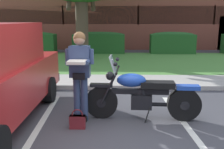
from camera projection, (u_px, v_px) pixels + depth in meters
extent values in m
plane|color=#424247|center=(112.00, 139.00, 4.37)|extent=(140.00, 140.00, 0.00)
cube|color=#ADA89E|center=(115.00, 87.00, 7.50)|extent=(60.00, 0.20, 0.12)
cube|color=#ADA89E|center=(115.00, 81.00, 8.33)|extent=(60.00, 1.50, 0.08)
cube|color=#518E3D|center=(116.00, 62.00, 12.10)|extent=(60.00, 6.20, 0.06)
cube|color=silver|center=(35.00, 133.00, 4.60)|extent=(0.34, 4.40, 0.01)
cube|color=silver|center=(193.00, 135.00, 4.54)|extent=(0.34, 4.40, 0.01)
cylinder|color=black|center=(102.00, 102.00, 5.26)|extent=(0.64, 0.13, 0.64)
cylinder|color=black|center=(102.00, 102.00, 5.26)|extent=(0.19, 0.13, 0.18)
cylinder|color=black|center=(184.00, 104.00, 5.14)|extent=(0.65, 0.21, 0.64)
cylinder|color=black|center=(184.00, 104.00, 5.14)|extent=(0.19, 0.21, 0.18)
cube|color=black|center=(101.00, 85.00, 5.19)|extent=(0.45, 0.16, 0.06)
cube|color=blue|center=(188.00, 87.00, 5.07)|extent=(0.45, 0.22, 0.08)
cylinder|color=black|center=(108.00, 90.00, 5.12)|extent=(0.31, 0.06, 0.58)
cylinder|color=black|center=(109.00, 88.00, 5.28)|extent=(0.31, 0.06, 0.58)
sphere|color=black|center=(110.00, 76.00, 5.14)|extent=(0.17, 0.17, 0.17)
cylinder|color=black|center=(117.00, 70.00, 5.11)|extent=(0.07, 0.72, 0.03)
cylinder|color=black|center=(116.00, 74.00, 4.75)|extent=(0.05, 0.10, 0.04)
cylinder|color=black|center=(118.00, 67.00, 5.46)|extent=(0.05, 0.10, 0.04)
sphere|color=black|center=(115.00, 64.00, 4.78)|extent=(0.08, 0.08, 0.08)
sphere|color=black|center=(117.00, 59.00, 5.37)|extent=(0.08, 0.08, 0.08)
cube|color=#B2BCC6|center=(113.00, 65.00, 5.09)|extent=(0.16, 0.37, 0.35)
cube|color=black|center=(140.00, 91.00, 5.16)|extent=(1.10, 0.16, 0.10)
ellipsoid|color=blue|center=(131.00, 80.00, 5.13)|extent=(0.58, 0.35, 0.26)
cube|color=black|center=(157.00, 85.00, 5.10)|extent=(0.65, 0.31, 0.12)
cube|color=black|center=(141.00, 101.00, 5.20)|extent=(0.41, 0.26, 0.28)
cylinder|color=black|center=(140.00, 93.00, 5.17)|extent=(0.18, 0.13, 0.21)
cylinder|color=black|center=(143.00, 93.00, 5.16)|extent=(0.18, 0.13, 0.21)
cylinder|color=black|center=(160.00, 104.00, 5.33)|extent=(0.60, 0.11, 0.08)
cylinder|color=black|center=(170.00, 105.00, 5.31)|extent=(0.60, 0.11, 0.08)
cylinder|color=black|center=(148.00, 115.00, 5.07)|extent=(0.13, 0.11, 0.30)
cube|color=black|center=(85.00, 118.00, 5.19)|extent=(0.12, 0.24, 0.10)
cube|color=black|center=(77.00, 118.00, 5.20)|extent=(0.12, 0.24, 0.10)
cylinder|color=navy|center=(84.00, 99.00, 5.13)|extent=(0.14, 0.14, 0.86)
cylinder|color=navy|center=(77.00, 99.00, 5.14)|extent=(0.14, 0.14, 0.86)
cube|color=navy|center=(80.00, 62.00, 4.99)|extent=(0.38, 0.23, 0.58)
cube|color=navy|center=(79.00, 47.00, 4.94)|extent=(0.30, 0.21, 0.06)
sphere|color=#A87A5B|center=(79.00, 40.00, 4.91)|extent=(0.21, 0.21, 0.21)
sphere|color=brown|center=(79.00, 38.00, 4.92)|extent=(0.23, 0.23, 0.23)
cube|color=black|center=(79.00, 76.00, 4.91)|extent=(0.22, 0.11, 0.12)
cylinder|color=navy|center=(87.00, 62.00, 4.82)|extent=(0.10, 0.34, 0.09)
cylinder|color=navy|center=(70.00, 62.00, 4.84)|extent=(0.10, 0.34, 0.09)
cylinder|color=navy|center=(91.00, 57.00, 4.94)|extent=(0.10, 0.10, 0.28)
cylinder|color=navy|center=(68.00, 56.00, 4.96)|extent=(0.10, 0.10, 0.28)
cube|color=beige|center=(77.00, 62.00, 4.69)|extent=(0.33, 0.33, 0.05)
cube|color=maroon|center=(78.00, 122.00, 4.79)|extent=(0.28, 0.12, 0.24)
cube|color=maroon|center=(77.00, 117.00, 4.77)|extent=(0.28, 0.13, 0.04)
torus|color=maroon|center=(77.00, 115.00, 4.76)|extent=(0.20, 0.02, 0.20)
cube|color=black|center=(19.00, 46.00, 4.48)|extent=(0.08, 2.73, 0.55)
cube|color=black|center=(0.00, 42.00, 5.70)|extent=(1.56, 0.26, 0.51)
cube|color=black|center=(24.00, 77.00, 7.19)|extent=(1.90, 0.13, 0.20)
cylinder|color=black|center=(49.00, 90.00, 6.29)|extent=(0.25, 0.60, 0.60)
cylinder|color=#4C3D2D|center=(82.00, 29.00, 12.81)|extent=(0.60, 0.60, 2.95)
cube|color=#235623|center=(26.00, 44.00, 15.04)|extent=(3.30, 0.90, 1.10)
ellipsoid|color=#235623|center=(26.00, 34.00, 14.93)|extent=(3.14, 0.84, 0.28)
cube|color=#235623|center=(99.00, 44.00, 14.95)|extent=(2.87, 0.90, 1.10)
ellipsoid|color=#235623|center=(99.00, 34.00, 14.83)|extent=(2.73, 0.84, 0.28)
cube|color=#235623|center=(172.00, 44.00, 14.85)|extent=(2.44, 0.90, 1.10)
ellipsoid|color=#235623|center=(173.00, 34.00, 14.74)|extent=(2.31, 0.84, 0.28)
cube|color=brown|center=(134.00, 18.00, 20.76)|extent=(27.70, 8.43, 3.95)
cube|color=#1E282D|center=(138.00, 15.00, 16.63)|extent=(23.55, 0.06, 1.10)
cube|color=brown|center=(63.00, 15.00, 16.73)|extent=(0.08, 0.04, 1.20)
cube|color=brown|center=(138.00, 15.00, 16.62)|extent=(0.08, 0.04, 1.20)
cube|color=brown|center=(214.00, 15.00, 16.51)|extent=(0.08, 0.04, 1.20)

